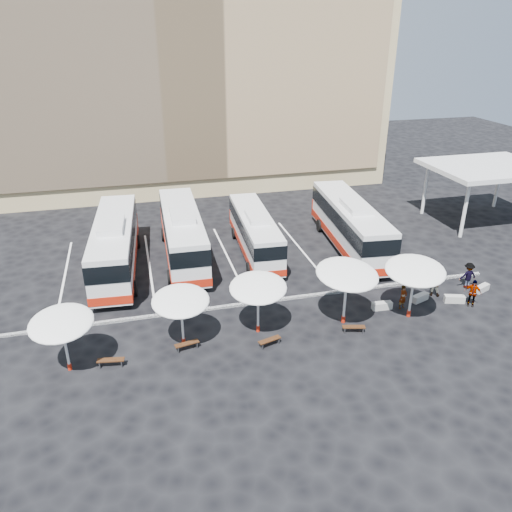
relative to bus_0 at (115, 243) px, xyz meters
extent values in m
plane|color=black|center=(8.25, -7.92, -2.09)|extent=(120.00, 120.00, 0.00)
cube|color=tan|center=(8.25, 24.08, 10.41)|extent=(42.00, 18.00, 25.00)
cube|color=tan|center=(8.25, 14.98, 9.91)|extent=(40.00, 0.30, 20.00)
cube|color=silver|center=(32.25, 2.08, 2.91)|extent=(10.00, 8.00, 0.40)
cylinder|color=silver|center=(28.25, -0.92, 0.31)|extent=(0.30, 0.30, 4.80)
cylinder|color=silver|center=(28.25, 5.08, 0.31)|extent=(0.30, 0.30, 4.80)
cylinder|color=silver|center=(36.25, 5.08, 0.31)|extent=(0.30, 0.30, 4.80)
cube|color=black|center=(8.25, -7.42, -2.01)|extent=(34.00, 0.25, 0.15)
cube|color=white|center=(-3.75, 0.08, -2.08)|extent=(0.15, 12.00, 0.01)
cube|color=white|center=(2.25, 0.08, -2.08)|extent=(0.15, 12.00, 0.01)
cube|color=white|center=(8.25, 0.08, -2.08)|extent=(0.15, 12.00, 0.01)
cube|color=white|center=(14.25, 0.08, -2.08)|extent=(0.15, 12.00, 0.01)
cube|color=white|center=(20.25, 0.08, -2.08)|extent=(0.15, 12.00, 0.01)
cube|color=silver|center=(0.00, -0.01, -0.02)|extent=(3.51, 12.88, 3.18)
cube|color=black|center=(0.00, -0.01, 0.62)|extent=(3.58, 12.95, 1.17)
cube|color=#A71D0B|center=(0.00, -0.01, -1.18)|extent=(3.58, 12.95, 0.58)
cube|color=#A71D0B|center=(0.43, 6.34, -0.81)|extent=(2.72, 0.40, 1.49)
cube|color=silver|center=(-0.07, -1.07, 1.79)|extent=(1.91, 3.29, 0.42)
cylinder|color=black|center=(-1.07, 3.78, -1.56)|extent=(0.44, 1.08, 1.06)
cylinder|color=black|center=(1.57, 3.60, -1.56)|extent=(0.44, 1.08, 1.06)
cylinder|color=black|center=(-1.61, -4.16, -1.56)|extent=(0.44, 1.08, 1.06)
cylinder|color=black|center=(1.03, -4.34, -1.56)|extent=(0.44, 1.08, 1.06)
cube|color=silver|center=(4.97, 0.88, -0.04)|extent=(3.00, 12.68, 3.15)
cube|color=black|center=(4.97, 0.88, 0.59)|extent=(3.06, 12.74, 1.16)
cube|color=#A71D0B|center=(4.97, 0.88, -1.19)|extent=(3.06, 12.74, 0.58)
cube|color=#A71D0B|center=(5.15, 7.18, -0.83)|extent=(2.69, 0.29, 1.47)
cube|color=silver|center=(4.93, -0.17, 1.75)|extent=(1.77, 3.20, 0.42)
cylinder|color=black|center=(3.76, 4.59, -1.56)|extent=(0.40, 1.06, 1.05)
cylinder|color=black|center=(6.39, 4.51, -1.56)|extent=(0.40, 1.06, 1.05)
cylinder|color=black|center=(3.53, -3.28, -1.56)|extent=(0.40, 1.06, 1.05)
cylinder|color=black|center=(6.15, -3.36, -1.56)|extent=(0.40, 1.06, 1.05)
cube|color=silver|center=(10.52, 0.36, -0.31)|extent=(2.86, 11.03, 2.73)
cube|color=black|center=(10.52, 0.36, 0.24)|extent=(2.92, 11.09, 1.00)
cube|color=#A71D0B|center=(10.52, 0.36, -1.31)|extent=(2.92, 11.09, 0.50)
cube|color=#A71D0B|center=(10.82, 5.82, -0.99)|extent=(2.34, 0.31, 1.27)
cube|color=silver|center=(10.47, -0.55, 1.24)|extent=(1.60, 2.81, 0.36)
cylinder|color=black|center=(9.56, 3.61, -1.63)|extent=(0.37, 0.93, 0.91)
cylinder|color=black|center=(11.83, 3.48, -1.63)|extent=(0.37, 0.93, 0.91)
cylinder|color=black|center=(9.19, -3.21, -1.63)|extent=(0.37, 0.93, 0.91)
cylinder|color=black|center=(11.46, -3.34, -1.63)|extent=(0.37, 0.93, 0.91)
cube|color=silver|center=(18.08, -0.59, 0.00)|extent=(3.91, 13.04, 3.21)
cube|color=black|center=(18.08, -0.59, 0.64)|extent=(3.98, 13.11, 1.18)
cube|color=#A71D0B|center=(18.08, -0.59, -1.18)|extent=(3.98, 13.11, 0.59)
cube|color=#A71D0B|center=(18.71, 5.80, -0.80)|extent=(2.75, 0.48, 1.50)
cube|color=silver|center=(17.98, -1.65, 1.82)|extent=(2.02, 3.36, 0.43)
cylinder|color=black|center=(17.11, 3.27, -1.55)|extent=(0.48, 1.10, 1.07)
cylinder|color=black|center=(19.78, 3.01, -1.55)|extent=(0.48, 1.10, 1.07)
cylinder|color=black|center=(16.33, -4.72, -1.55)|extent=(0.48, 1.10, 1.07)
cylinder|color=black|center=(19.00, -4.98, -1.55)|extent=(0.48, 1.10, 1.07)
cylinder|color=silver|center=(-2.54, -11.58, -0.67)|extent=(0.15, 0.15, 2.83)
cylinder|color=#A71D0B|center=(-2.54, -11.58, -1.90)|extent=(0.23, 0.23, 0.38)
ellipsoid|color=white|center=(-2.54, -11.58, 0.79)|extent=(3.55, 3.59, 0.97)
cylinder|color=silver|center=(3.51, -10.76, -0.70)|extent=(0.14, 0.14, 2.78)
cylinder|color=#A71D0B|center=(3.51, -10.76, -1.90)|extent=(0.21, 0.21, 0.37)
ellipsoid|color=white|center=(3.51, -10.76, 0.74)|extent=(3.28, 3.32, 0.95)
cylinder|color=silver|center=(7.91, -10.57, -0.64)|extent=(0.17, 0.17, 2.89)
cylinder|color=#A71D0B|center=(7.91, -10.57, -1.89)|extent=(0.27, 0.27, 0.39)
ellipsoid|color=white|center=(7.91, -10.57, 0.86)|extent=(4.12, 4.15, 0.99)
cylinder|color=silver|center=(13.16, -10.92, -0.47)|extent=(0.18, 0.18, 3.24)
cylinder|color=#A71D0B|center=(13.16, -10.92, -1.87)|extent=(0.28, 0.28, 0.43)
ellipsoid|color=white|center=(13.16, -10.92, 1.21)|extent=(4.32, 4.36, 1.11)
cylinder|color=silver|center=(17.36, -11.30, -0.52)|extent=(0.19, 0.19, 3.14)
cylinder|color=#A71D0B|center=(17.36, -11.30, -1.88)|extent=(0.30, 0.30, 0.42)
ellipsoid|color=white|center=(17.36, -11.30, 1.10)|extent=(4.71, 4.74, 1.07)
cube|color=black|center=(-0.44, -11.83, -1.68)|extent=(1.45, 0.59, 0.06)
cube|color=black|center=(-1.00, -11.74, -1.90)|extent=(0.11, 0.36, 0.38)
cube|color=black|center=(0.12, -11.92, -1.90)|extent=(0.11, 0.36, 0.38)
cube|color=black|center=(3.63, -11.32, -1.70)|extent=(1.41, 0.62, 0.05)
cube|color=black|center=(3.10, -11.43, -1.90)|extent=(0.12, 0.35, 0.36)
cube|color=black|center=(4.17, -11.22, -1.90)|extent=(0.12, 0.35, 0.36)
cube|color=black|center=(8.17, -12.13, -1.70)|extent=(1.40, 0.73, 0.05)
cube|color=black|center=(7.65, -12.28, -1.91)|extent=(0.15, 0.34, 0.36)
cube|color=black|center=(8.69, -11.97, -1.91)|extent=(0.15, 0.34, 0.36)
cube|color=black|center=(13.30, -12.08, -1.70)|extent=(1.38, 0.68, 0.05)
cube|color=black|center=(12.79, -11.94, -1.91)|extent=(0.14, 0.34, 0.36)
cube|color=black|center=(13.82, -12.21, -1.91)|extent=(0.14, 0.34, 0.36)
cube|color=gray|center=(16.17, -10.08, -1.85)|extent=(1.30, 0.50, 0.48)
cube|color=gray|center=(19.07, -9.77, -1.85)|extent=(1.30, 0.81, 0.46)
cube|color=gray|center=(21.13, -10.48, -1.85)|extent=(1.35, 0.80, 0.48)
cube|color=gray|center=(23.82, -9.66, -1.86)|extent=(1.25, 0.81, 0.44)
imported|color=black|center=(17.47, -10.26, -1.29)|extent=(0.67, 0.55, 1.58)
imported|color=black|center=(20.35, -9.30, -1.16)|extent=(1.13, 1.07, 1.84)
imported|color=black|center=(21.90, -11.09, -1.17)|extent=(1.12, 1.01, 1.83)
imported|color=black|center=(23.14, -8.90, -1.16)|extent=(1.22, 0.74, 1.84)
camera|label=1|loc=(1.59, -34.52, 14.32)|focal=35.00mm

